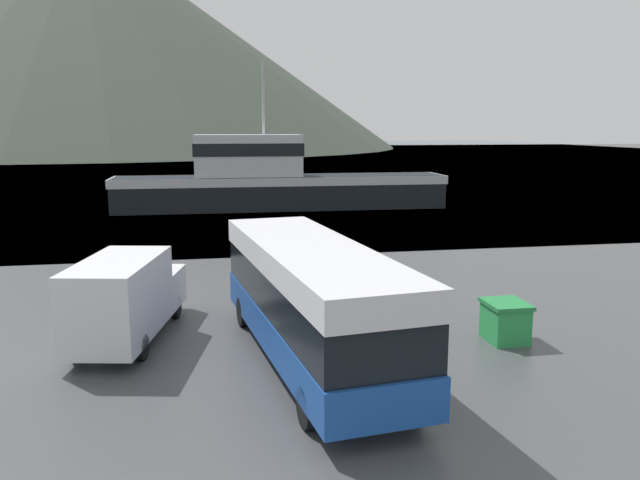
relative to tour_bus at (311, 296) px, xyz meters
The scene contains 7 objects.
water_surface 133.76m from the tour_bus, 88.96° to the left, with size 240.00×240.00×0.00m, color #475B6B.
hill_backdrop 190.76m from the tour_bus, 101.03° to the left, with size 181.26×181.26×63.79m, color #3D473D.
tour_bus is the anchor object (origin of this frame).
delivery_van 5.62m from the tour_bus, 152.60° to the left, with size 3.06×6.31×2.52m.
fishing_boat 31.57m from the tour_bus, 85.62° to the left, with size 24.99×4.49×10.84m.
storage_bin 5.96m from the tour_bus, ahead, with size 1.15×1.34×1.17m.
mooring_bollard 12.49m from the tour_bus, 95.47° to the left, with size 0.35×0.35×0.95m.
Camera 1 is at (-4.99, -5.58, 6.15)m, focal length 35.00 mm.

